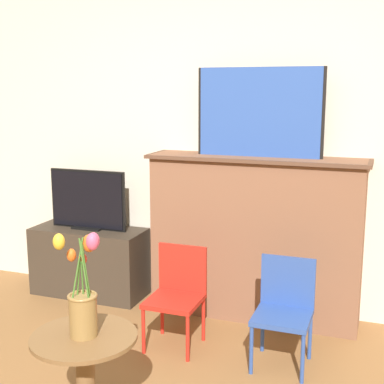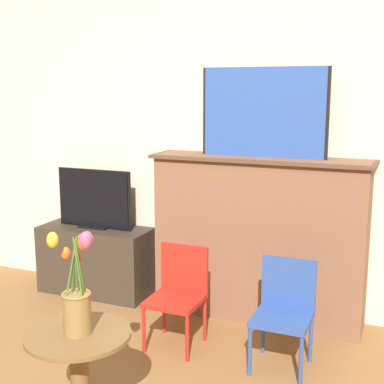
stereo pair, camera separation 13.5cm
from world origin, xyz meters
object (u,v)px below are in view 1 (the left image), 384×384
Objects in this scene: chair_blue at (284,306)px; vase_tulips at (83,296)px; painting at (259,112)px; chair_red at (177,291)px; tv_monitor at (88,201)px.

chair_blue is 1.31m from vase_tulips.
chair_red is (-0.37, -0.60, -1.12)m from painting.
chair_blue is at bearing -0.65° from chair_red.
chair_red is 1.00× the size of chair_blue.
tv_monitor is 1.82m from chair_blue.
chair_blue is at bearing 53.13° from vase_tulips.
tv_monitor is 1.01× the size of chair_blue.
painting is at bearing 1.80° from tv_monitor.
painting is 1.38× the size of chair_blue.
vase_tulips is at bearing -93.51° from chair_red.
painting is 1.74× the size of vase_tulips.
tv_monitor reaches higher than chair_blue.
chair_red is 0.70m from chair_blue.
painting is 1.53m from tv_monitor.
chair_red is at bearing -121.66° from painting.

